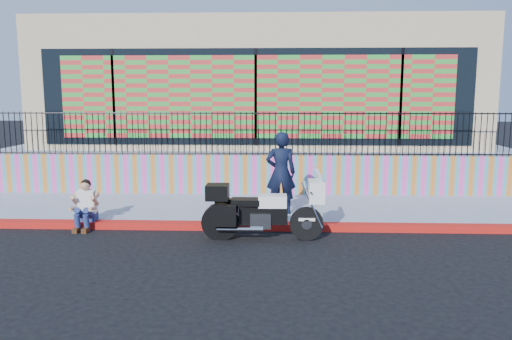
{
  "coord_description": "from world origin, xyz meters",
  "views": [
    {
      "loc": [
        0.6,
        -10.58,
        2.93
      ],
      "look_at": [
        0.13,
        1.2,
        1.14
      ],
      "focal_mm": 35.0,
      "sensor_mm": 36.0,
      "label": 1
    }
  ],
  "objects": [
    {
      "name": "sidewalk",
      "position": [
        0.0,
        1.65,
        0.07
      ],
      "size": [
        16.0,
        3.0,
        0.15
      ],
      "primitive_type": "cube",
      "color": "#909AAD",
      "rests_on": "ground"
    },
    {
      "name": "metal_fence",
      "position": [
        0.0,
        3.25,
        1.85
      ],
      "size": [
        15.8,
        0.04,
        1.2
      ],
      "primitive_type": null,
      "color": "black",
      "rests_on": "mural_wall"
    },
    {
      "name": "seated_man",
      "position": [
        -3.56,
        -0.12,
        0.45
      ],
      "size": [
        0.54,
        0.71,
        1.06
      ],
      "color": "navy",
      "rests_on": "ground"
    },
    {
      "name": "mural_wall",
      "position": [
        0.0,
        3.25,
        0.7
      ],
      "size": [
        16.0,
        0.2,
        1.1
      ],
      "primitive_type": "cube",
      "color": "#FF43B2",
      "rests_on": "sidewalk"
    },
    {
      "name": "red_curb",
      "position": [
        0.0,
        0.0,
        0.07
      ],
      "size": [
        16.0,
        0.3,
        0.15
      ],
      "primitive_type": "cube",
      "color": "red",
      "rests_on": "ground"
    },
    {
      "name": "police_motorcycle",
      "position": [
        0.3,
        -0.74,
        0.63
      ],
      "size": [
        2.43,
        0.8,
        1.51
      ],
      "color": "black",
      "rests_on": "ground"
    },
    {
      "name": "ground",
      "position": [
        0.0,
        0.0,
        0.0
      ],
      "size": [
        90.0,
        90.0,
        0.0
      ],
      "primitive_type": "plane",
      "color": "black",
      "rests_on": "ground"
    },
    {
      "name": "elevated_platform",
      "position": [
        0.0,
        8.35,
        0.62
      ],
      "size": [
        16.0,
        10.0,
        1.25
      ],
      "primitive_type": "cube",
      "color": "#909AAD",
      "rests_on": "ground"
    },
    {
      "name": "police_officer",
      "position": [
        0.72,
        0.95,
        1.11
      ],
      "size": [
        0.73,
        0.5,
        1.93
      ],
      "primitive_type": "imported",
      "rotation": [
        0.0,
        0.0,
        3.2
      ],
      "color": "black",
      "rests_on": "sidewalk"
    },
    {
      "name": "storefront_building",
      "position": [
        0.0,
        8.13,
        3.25
      ],
      "size": [
        14.0,
        8.06,
        4.0
      ],
      "color": "#CAB486",
      "rests_on": "elevated_platform"
    }
  ]
}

